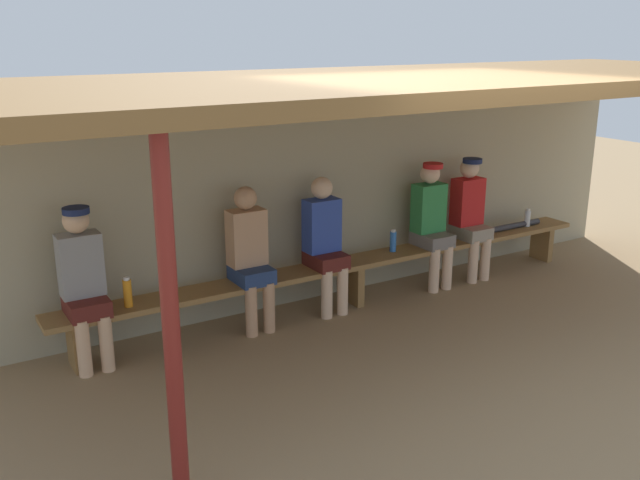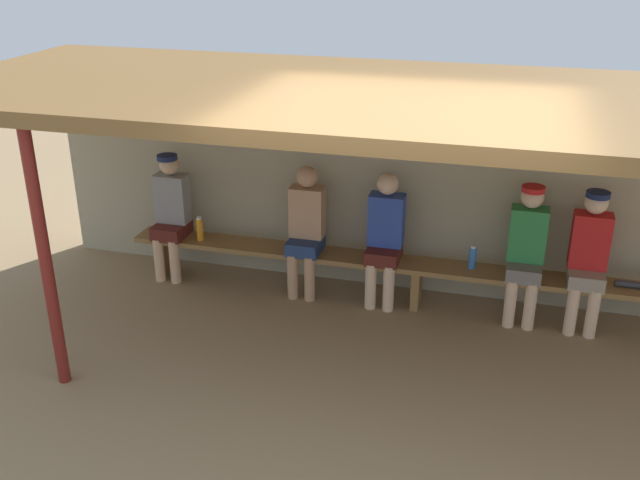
{
  "view_description": "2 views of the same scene",
  "coord_description": "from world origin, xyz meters",
  "px_view_note": "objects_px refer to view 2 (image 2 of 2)",
  "views": [
    {
      "loc": [
        -3.79,
        -3.99,
        2.68
      ],
      "look_at": [
        -0.65,
        1.14,
        0.88
      ],
      "focal_mm": 39.55,
      "sensor_mm": 36.0,
      "label": 1
    },
    {
      "loc": [
        0.79,
        -4.91,
        3.51
      ],
      "look_at": [
        -0.89,
        1.17,
        0.77
      ],
      "focal_mm": 40.82,
      "sensor_mm": 36.0,
      "label": 2
    }
  ],
  "objects_px": {
    "support_post": "(46,262)",
    "player_in_red": "(526,248)",
    "player_in_white": "(589,254)",
    "player_middle": "(385,234)",
    "water_bottle_orange": "(472,258)",
    "bench": "(418,270)",
    "player_near_post": "(306,226)",
    "player_rightmost": "(171,210)",
    "water_bottle_green": "(200,229)"
  },
  "relations": [
    {
      "from": "water_bottle_green",
      "to": "bench",
      "type": "bearing_deg",
      "value": 0.89
    },
    {
      "from": "player_rightmost",
      "to": "water_bottle_green",
      "type": "bearing_deg",
      "value": -6.69
    },
    {
      "from": "support_post",
      "to": "player_in_red",
      "type": "relative_size",
      "value": 1.64
    },
    {
      "from": "support_post",
      "to": "player_rightmost",
      "type": "bearing_deg",
      "value": 89.85
    },
    {
      "from": "bench",
      "to": "player_in_red",
      "type": "bearing_deg",
      "value": 0.2
    },
    {
      "from": "bench",
      "to": "player_rightmost",
      "type": "relative_size",
      "value": 4.46
    },
    {
      "from": "player_rightmost",
      "to": "player_middle",
      "type": "relative_size",
      "value": 1.01
    },
    {
      "from": "player_in_red",
      "to": "water_bottle_orange",
      "type": "relative_size",
      "value": 5.74
    },
    {
      "from": "bench",
      "to": "player_near_post",
      "type": "height_order",
      "value": "player_near_post"
    },
    {
      "from": "water_bottle_green",
      "to": "support_post",
      "type": "bearing_deg",
      "value": -99.37
    },
    {
      "from": "support_post",
      "to": "bench",
      "type": "bearing_deg",
      "value": 38.54
    },
    {
      "from": "water_bottle_orange",
      "to": "bench",
      "type": "bearing_deg",
      "value": -176.25
    },
    {
      "from": "bench",
      "to": "player_middle",
      "type": "height_order",
      "value": "player_middle"
    },
    {
      "from": "bench",
      "to": "player_in_red",
      "type": "distance_m",
      "value": 1.06
    },
    {
      "from": "player_in_white",
      "to": "player_middle",
      "type": "bearing_deg",
      "value": -179.99
    },
    {
      "from": "support_post",
      "to": "water_bottle_orange",
      "type": "bearing_deg",
      "value": 34.1
    },
    {
      "from": "player_middle",
      "to": "water_bottle_green",
      "type": "distance_m",
      "value": 1.96
    },
    {
      "from": "player_in_white",
      "to": "player_near_post",
      "type": "xyz_separation_m",
      "value": [
        -2.7,
        -0.0,
        -0.02
      ]
    },
    {
      "from": "player_near_post",
      "to": "player_middle",
      "type": "relative_size",
      "value": 1.0
    },
    {
      "from": "support_post",
      "to": "water_bottle_green",
      "type": "bearing_deg",
      "value": 80.63
    },
    {
      "from": "player_rightmost",
      "to": "water_bottle_orange",
      "type": "height_order",
      "value": "player_rightmost"
    },
    {
      "from": "player_in_white",
      "to": "player_near_post",
      "type": "relative_size",
      "value": 1.01
    },
    {
      "from": "player_in_white",
      "to": "water_bottle_green",
      "type": "relative_size",
      "value": 5.21
    },
    {
      "from": "player_in_white",
      "to": "player_in_red",
      "type": "bearing_deg",
      "value": 180.0
    },
    {
      "from": "water_bottle_green",
      "to": "water_bottle_orange",
      "type": "bearing_deg",
      "value": 1.42
    },
    {
      "from": "player_middle",
      "to": "water_bottle_green",
      "type": "xyz_separation_m",
      "value": [
        -1.96,
        -0.04,
        -0.15
      ]
    },
    {
      "from": "bench",
      "to": "water_bottle_green",
      "type": "relative_size",
      "value": 23.24
    },
    {
      "from": "player_in_white",
      "to": "water_bottle_orange",
      "type": "xyz_separation_m",
      "value": [
        -1.04,
        0.03,
        -0.18
      ]
    },
    {
      "from": "bench",
      "to": "player_near_post",
      "type": "distance_m",
      "value": 1.2
    },
    {
      "from": "bench",
      "to": "player_in_white",
      "type": "bearing_deg",
      "value": 0.13
    },
    {
      "from": "player_rightmost",
      "to": "player_middle",
      "type": "xyz_separation_m",
      "value": [
        2.29,
        -0.0,
        -0.02
      ]
    },
    {
      "from": "player_near_post",
      "to": "player_middle",
      "type": "bearing_deg",
      "value": 0.0
    },
    {
      "from": "support_post",
      "to": "water_bottle_green",
      "type": "height_order",
      "value": "support_post"
    },
    {
      "from": "player_near_post",
      "to": "player_rightmost",
      "type": "bearing_deg",
      "value": 179.98
    },
    {
      "from": "player_in_white",
      "to": "player_in_red",
      "type": "height_order",
      "value": "same"
    },
    {
      "from": "player_middle",
      "to": "player_in_red",
      "type": "xyz_separation_m",
      "value": [
        1.34,
        0.0,
        0.02
      ]
    },
    {
      "from": "player_in_white",
      "to": "player_near_post",
      "type": "distance_m",
      "value": 2.7
    },
    {
      "from": "support_post",
      "to": "player_in_white",
      "type": "relative_size",
      "value": 1.64
    },
    {
      "from": "player_in_white",
      "to": "water_bottle_orange",
      "type": "distance_m",
      "value": 1.05
    },
    {
      "from": "player_rightmost",
      "to": "support_post",
      "type": "bearing_deg",
      "value": -90.15
    },
    {
      "from": "player_rightmost",
      "to": "player_middle",
      "type": "bearing_deg",
      "value": -0.01
    },
    {
      "from": "player_in_red",
      "to": "bench",
      "type": "bearing_deg",
      "value": -179.8
    },
    {
      "from": "bench",
      "to": "player_rightmost",
      "type": "distance_m",
      "value": 2.66
    },
    {
      "from": "bench",
      "to": "water_bottle_green",
      "type": "bearing_deg",
      "value": -179.11
    },
    {
      "from": "player_middle",
      "to": "support_post",
      "type": "bearing_deg",
      "value": -137.51
    },
    {
      "from": "player_in_white",
      "to": "player_in_red",
      "type": "relative_size",
      "value": 1.0
    },
    {
      "from": "support_post",
      "to": "water_bottle_green",
      "type": "distance_m",
      "value": 2.16
    },
    {
      "from": "bench",
      "to": "player_middle",
      "type": "xyz_separation_m",
      "value": [
        -0.34,
        0.0,
        0.34
      ]
    },
    {
      "from": "player_rightmost",
      "to": "player_middle",
      "type": "distance_m",
      "value": 2.29
    },
    {
      "from": "player_near_post",
      "to": "player_in_red",
      "type": "relative_size",
      "value": 0.99
    }
  ]
}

